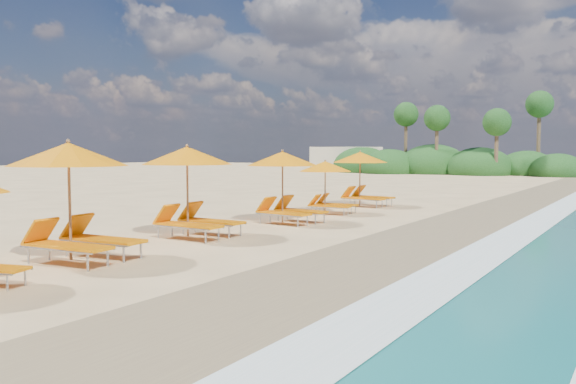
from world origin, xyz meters
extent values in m
plane|color=#D7B67E|center=(0.00, 0.00, 0.00)|extent=(160.00, 160.00, 0.00)
cube|color=#8B7A53|center=(4.00, 0.00, 0.01)|extent=(4.00, 160.00, 0.01)
cube|color=white|center=(5.50, 0.00, 0.03)|extent=(1.20, 160.00, 0.01)
cylinder|color=olive|center=(-1.94, -5.77, 1.25)|extent=(0.06, 0.06, 2.49)
cone|color=orange|center=(-1.94, -5.77, 2.28)|extent=(2.78, 2.78, 0.50)
sphere|color=olive|center=(-1.94, -5.77, 2.56)|extent=(0.09, 0.09, 0.09)
cylinder|color=olive|center=(-2.15, -1.77, 1.22)|extent=(0.06, 0.06, 2.43)
cone|color=orange|center=(-2.15, -1.77, 2.23)|extent=(2.51, 2.51, 0.49)
sphere|color=olive|center=(-2.15, -1.77, 2.50)|extent=(0.09, 0.09, 0.09)
cylinder|color=olive|center=(-1.64, 2.29, 1.15)|extent=(0.06, 0.06, 2.29)
cone|color=orange|center=(-1.64, 2.29, 2.10)|extent=(2.60, 2.60, 0.46)
sphere|color=olive|center=(-1.64, 2.29, 2.35)|extent=(0.08, 0.08, 0.08)
cylinder|color=olive|center=(-1.83, 5.57, 0.97)|extent=(0.05, 0.05, 1.94)
cone|color=orange|center=(-1.83, 5.57, 1.77)|extent=(2.17, 2.17, 0.39)
sphere|color=olive|center=(-1.83, 5.57, 1.99)|extent=(0.07, 0.07, 0.07)
cylinder|color=olive|center=(-2.00, 9.00, 1.14)|extent=(0.06, 0.06, 2.27)
cone|color=orange|center=(-2.00, 9.00, 2.08)|extent=(2.47, 2.47, 0.46)
sphere|color=olive|center=(-2.00, 9.00, 2.33)|extent=(0.08, 0.08, 0.08)
ellipsoid|color=#163D14|center=(-6.00, 45.00, 0.62)|extent=(6.40, 6.40, 4.16)
ellipsoid|color=#163D14|center=(-11.00, 46.00, 0.70)|extent=(7.20, 7.20, 4.68)
ellipsoid|color=#163D14|center=(-15.00, 44.00, 0.58)|extent=(6.00, 6.00, 3.90)
ellipsoid|color=#163D14|center=(-2.00, 47.00, 0.55)|extent=(5.60, 5.60, 3.64)
ellipsoid|color=#163D14|center=(-19.00, 46.00, 0.64)|extent=(6.60, 6.60, 4.29)
ellipsoid|color=#163D14|center=(1.00, 45.00, 0.49)|extent=(5.00, 5.00, 3.25)
cylinder|color=brown|center=(-4.00, 43.00, 2.50)|extent=(0.36, 0.36, 5.00)
sphere|color=#163D14|center=(-4.00, 43.00, 5.00)|extent=(2.60, 2.60, 2.60)
cylinder|color=brown|center=(-10.00, 44.00, 2.80)|extent=(0.36, 0.36, 5.60)
sphere|color=#163D14|center=(-10.00, 44.00, 5.60)|extent=(2.60, 2.60, 2.60)
cylinder|color=brown|center=(-14.00, 46.00, 3.10)|extent=(0.36, 0.36, 6.20)
sphere|color=#163D14|center=(-14.00, 46.00, 6.20)|extent=(2.60, 2.60, 2.60)
cylinder|color=brown|center=(-1.00, 47.00, 3.40)|extent=(0.36, 0.36, 6.80)
sphere|color=#163D14|center=(-1.00, 47.00, 6.80)|extent=(2.60, 2.60, 2.60)
cube|color=beige|center=(-22.00, 48.00, 1.40)|extent=(7.00, 5.00, 2.80)
camera|label=1|loc=(8.76, -14.02, 2.36)|focal=36.89mm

